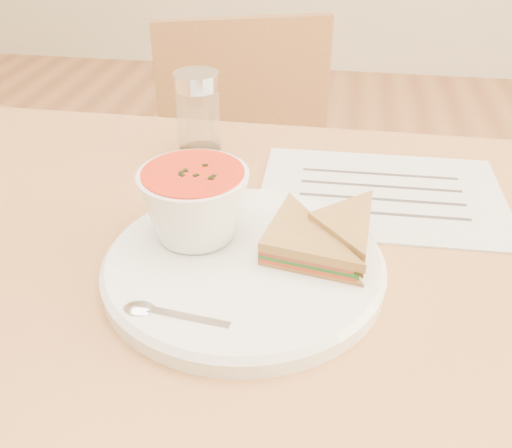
% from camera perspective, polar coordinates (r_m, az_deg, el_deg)
% --- Properties ---
extents(dining_table, '(1.00, 0.70, 0.75)m').
position_cam_1_polar(dining_table, '(0.92, -2.14, -21.42)').
color(dining_table, '#96592E').
rests_on(dining_table, floor).
extents(chair_far, '(0.48, 0.48, 0.85)m').
position_cam_1_polar(chair_far, '(1.25, -0.02, -1.18)').
color(chair_far, brown).
rests_on(chair_far, floor).
extents(plate, '(0.34, 0.34, 0.02)m').
position_cam_1_polar(plate, '(0.61, -1.24, -4.26)').
color(plate, white).
rests_on(plate, dining_table).
extents(soup_bowl, '(0.14, 0.14, 0.08)m').
position_cam_1_polar(soup_bowl, '(0.62, -6.11, 1.71)').
color(soup_bowl, white).
rests_on(soup_bowl, plate).
extents(sandwich_half_a, '(0.13, 0.13, 0.03)m').
position_cam_1_polar(sandwich_half_a, '(0.58, 0.19, -3.29)').
color(sandwich_half_a, '#B48A3F').
rests_on(sandwich_half_a, plate).
extents(sandwich_half_b, '(0.13, 0.13, 0.03)m').
position_cam_1_polar(sandwich_half_b, '(0.62, 5.19, 0.02)').
color(sandwich_half_b, '#B48A3F').
rests_on(sandwich_half_b, plate).
extents(spoon, '(0.16, 0.05, 0.01)m').
position_cam_1_polar(spoon, '(0.53, -6.95, -9.35)').
color(spoon, silver).
rests_on(spoon, plate).
extents(paper_menu, '(0.32, 0.24, 0.00)m').
position_cam_1_polar(paper_menu, '(0.77, 12.40, 2.99)').
color(paper_menu, silver).
rests_on(paper_menu, dining_table).
extents(condiment_shaker, '(0.08, 0.08, 0.12)m').
position_cam_1_polar(condiment_shaker, '(0.85, -5.81, 11.05)').
color(condiment_shaker, silver).
rests_on(condiment_shaker, dining_table).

